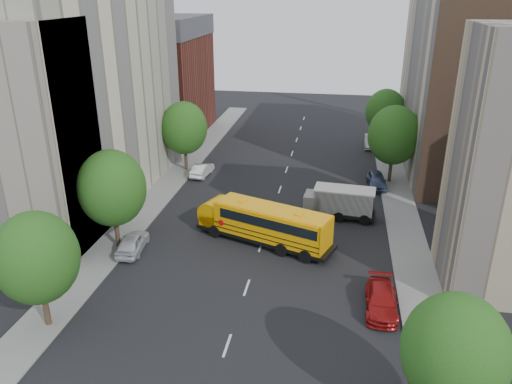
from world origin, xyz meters
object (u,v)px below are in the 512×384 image
(safari_truck, at_px, (339,202))
(parked_car_4, at_px, (377,180))
(street_tree_3, at_px, (455,352))
(street_tree_0, at_px, (36,258))
(street_tree_4, at_px, (394,135))
(street_tree_1, at_px, (112,188))
(street_tree_2, at_px, (184,128))
(parked_car_3, at_px, (381,300))
(parked_car_5, at_px, (371,141))
(parked_car_0, at_px, (132,243))
(school_bus, at_px, (263,222))
(street_tree_5, at_px, (385,112))
(parked_car_1, at_px, (202,170))

(safari_truck, relative_size, parked_car_4, 1.52)
(street_tree_3, bearing_deg, street_tree_0, 169.70)
(street_tree_4, height_order, parked_car_4, street_tree_4)
(street_tree_1, relative_size, parked_car_4, 1.80)
(street_tree_2, relative_size, parked_car_3, 1.62)
(street_tree_4, relative_size, parked_car_5, 1.80)
(street_tree_2, distance_m, parked_car_4, 21.06)
(parked_car_3, bearing_deg, parked_car_4, 88.76)
(street_tree_0, xyz_separation_m, parked_car_4, (20.60, 26.36, -3.89))
(street_tree_2, bearing_deg, street_tree_3, -55.49)
(street_tree_0, relative_size, street_tree_3, 1.04)
(safari_truck, xyz_separation_m, parked_car_4, (3.70, 7.93, -0.72))
(parked_car_0, bearing_deg, parked_car_5, -127.03)
(school_bus, bearing_deg, parked_car_5, 91.53)
(street_tree_5, bearing_deg, street_tree_0, -118.81)
(school_bus, xyz_separation_m, safari_truck, (5.84, 5.76, -0.33))
(street_tree_0, height_order, parked_car_4, street_tree_0)
(street_tree_5, distance_m, parked_car_3, 35.28)
(parked_car_1, distance_m, parked_car_4, 18.40)
(street_tree_3, bearing_deg, parked_car_4, 92.64)
(parked_car_1, bearing_deg, school_bus, 128.04)
(parked_car_3, bearing_deg, safari_truck, 103.10)
(parked_car_5, bearing_deg, parked_car_1, -142.15)
(street_tree_3, relative_size, street_tree_5, 0.95)
(street_tree_1, height_order, street_tree_5, street_tree_1)
(street_tree_3, xyz_separation_m, street_tree_4, (0.00, 32.00, 0.62))
(parked_car_3, bearing_deg, street_tree_5, 87.31)
(parked_car_4, bearing_deg, street_tree_1, -145.97)
(parked_car_3, bearing_deg, street_tree_2, 131.66)
(school_bus, bearing_deg, street_tree_2, 146.30)
(school_bus, relative_size, parked_car_1, 2.87)
(school_bus, xyz_separation_m, parked_car_0, (-9.66, -3.15, -1.07))
(safari_truck, bearing_deg, parked_car_3, -72.62)
(street_tree_4, bearing_deg, school_bus, -125.52)
(street_tree_1, distance_m, parked_car_5, 36.99)
(street_tree_0, relative_size, street_tree_2, 0.96)
(street_tree_5, relative_size, parked_car_3, 1.58)
(street_tree_1, height_order, parked_car_5, street_tree_1)
(street_tree_0, bearing_deg, street_tree_2, 90.00)
(street_tree_0, bearing_deg, street_tree_4, 51.84)
(street_tree_0, height_order, street_tree_3, street_tree_0)
(safari_truck, bearing_deg, parked_car_1, 156.05)
(street_tree_5, xyz_separation_m, parked_car_5, (-1.40, 0.44, -3.96))
(street_tree_4, bearing_deg, parked_car_1, -176.03)
(parked_car_0, bearing_deg, street_tree_1, -24.26)
(safari_truck, xyz_separation_m, parked_car_0, (-15.50, -8.92, -0.73))
(parked_car_4, height_order, parked_car_5, parked_car_4)
(street_tree_5, xyz_separation_m, school_bus, (-10.94, -27.33, -2.90))
(street_tree_4, relative_size, school_bus, 0.70)
(street_tree_5, relative_size, parked_car_5, 1.67)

